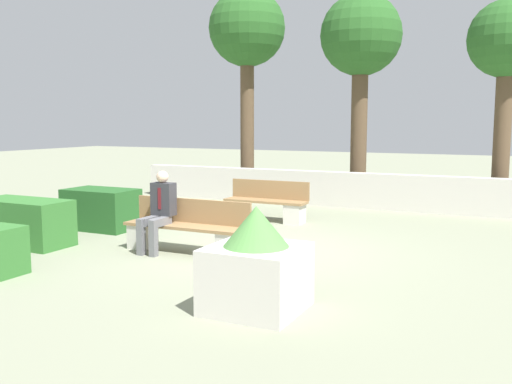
{
  "coord_description": "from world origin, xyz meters",
  "views": [
    {
      "loc": [
        4.04,
        -8.45,
        2.14
      ],
      "look_at": [
        -0.29,
        0.5,
        0.9
      ],
      "focal_mm": 40.0,
      "sensor_mm": 36.0,
      "label": 1
    }
  ],
  "objects_px": {
    "person_seated_man": "(159,208)",
    "tree_center_right": "(507,47)",
    "tree_center_left": "(361,41)",
    "bench_front": "(187,231)",
    "planter_corner_left": "(256,266)",
    "tree_leftmost": "(247,34)",
    "bench_left_side": "(266,206)"
  },
  "relations": [
    {
      "from": "person_seated_man",
      "to": "tree_center_right",
      "type": "xyz_separation_m",
      "value": [
        4.8,
        6.98,
        3.1
      ]
    },
    {
      "from": "person_seated_man",
      "to": "tree_center_right",
      "type": "height_order",
      "value": "tree_center_right"
    },
    {
      "from": "tree_center_left",
      "to": "bench_front",
      "type": "bearing_deg",
      "value": -96.64
    },
    {
      "from": "planter_corner_left",
      "to": "tree_leftmost",
      "type": "xyz_separation_m",
      "value": [
        -4.78,
        9.28,
        4.11
      ]
    },
    {
      "from": "bench_front",
      "to": "bench_left_side",
      "type": "distance_m",
      "value": 3.26
    },
    {
      "from": "bench_left_side",
      "to": "planter_corner_left",
      "type": "xyz_separation_m",
      "value": [
        2.36,
        -5.36,
        0.19
      ]
    },
    {
      "from": "person_seated_man",
      "to": "tree_leftmost",
      "type": "xyz_separation_m",
      "value": [
        -2.07,
        7.32,
        3.89
      ]
    },
    {
      "from": "planter_corner_left",
      "to": "tree_center_right",
      "type": "height_order",
      "value": "tree_center_right"
    },
    {
      "from": "bench_front",
      "to": "bench_left_side",
      "type": "height_order",
      "value": "same"
    },
    {
      "from": "bench_left_side",
      "to": "tree_leftmost",
      "type": "height_order",
      "value": "tree_leftmost"
    },
    {
      "from": "planter_corner_left",
      "to": "tree_center_right",
      "type": "relative_size",
      "value": 0.24
    },
    {
      "from": "tree_center_left",
      "to": "tree_center_right",
      "type": "bearing_deg",
      "value": -5.45
    },
    {
      "from": "planter_corner_left",
      "to": "tree_leftmost",
      "type": "height_order",
      "value": "tree_leftmost"
    },
    {
      "from": "tree_leftmost",
      "to": "tree_center_right",
      "type": "distance_m",
      "value": 6.92
    },
    {
      "from": "tree_center_right",
      "to": "tree_leftmost",
      "type": "bearing_deg",
      "value": 177.14
    },
    {
      "from": "bench_front",
      "to": "person_seated_man",
      "type": "bearing_deg",
      "value": -161.3
    },
    {
      "from": "bench_front",
      "to": "person_seated_man",
      "type": "relative_size",
      "value": 1.63
    },
    {
      "from": "tree_center_left",
      "to": "person_seated_man",
      "type": "bearing_deg",
      "value": -99.81
    },
    {
      "from": "bench_left_side",
      "to": "tree_center_left",
      "type": "distance_m",
      "value": 5.58
    },
    {
      "from": "bench_left_side",
      "to": "bench_front",
      "type": "bearing_deg",
      "value": -93.21
    },
    {
      "from": "bench_left_side",
      "to": "person_seated_man",
      "type": "height_order",
      "value": "person_seated_man"
    },
    {
      "from": "planter_corner_left",
      "to": "tree_leftmost",
      "type": "relative_size",
      "value": 0.2
    },
    {
      "from": "tree_leftmost",
      "to": "tree_center_right",
      "type": "bearing_deg",
      "value": -2.86
    },
    {
      "from": "bench_front",
      "to": "bench_left_side",
      "type": "bearing_deg",
      "value": 91.28
    },
    {
      "from": "bench_left_side",
      "to": "tree_center_left",
      "type": "relative_size",
      "value": 0.33
    },
    {
      "from": "planter_corner_left",
      "to": "tree_center_right",
      "type": "xyz_separation_m",
      "value": [
        2.08,
        8.93,
        3.31
      ]
    },
    {
      "from": "bench_left_side",
      "to": "tree_center_left",
      "type": "bearing_deg",
      "value": 72.47
    },
    {
      "from": "tree_leftmost",
      "to": "tree_center_left",
      "type": "bearing_deg",
      "value": -0.1
    },
    {
      "from": "planter_corner_left",
      "to": "tree_center_right",
      "type": "distance_m",
      "value": 9.76
    },
    {
      "from": "person_seated_man",
      "to": "tree_center_left",
      "type": "height_order",
      "value": "tree_center_left"
    },
    {
      "from": "bench_front",
      "to": "tree_center_left",
      "type": "xyz_separation_m",
      "value": [
        0.83,
        7.17,
        3.86
      ]
    },
    {
      "from": "bench_left_side",
      "to": "tree_center_left",
      "type": "xyz_separation_m",
      "value": [
        0.91,
        3.92,
        3.88
      ]
    }
  ]
}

